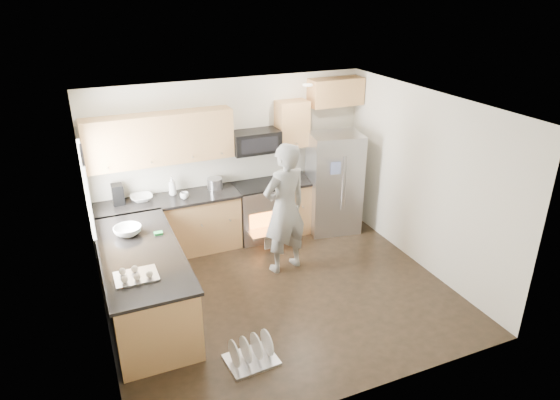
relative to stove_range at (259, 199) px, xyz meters
name	(u,v)px	position (x,y,z in m)	size (l,w,h in m)	color
ground	(280,293)	(-0.35, -1.69, -0.68)	(4.50, 4.50, 0.00)	black
room_shell	(277,180)	(-0.39, -1.68, 1.00)	(4.54, 4.04, 2.62)	beige
back_cabinet_run	(201,190)	(-0.93, 0.06, 0.29)	(4.45, 0.64, 2.50)	#B07A46
peninsula	(144,283)	(-2.10, -1.44, -0.21)	(0.96, 2.36, 1.04)	#B07A46
stove_range	(259,199)	(0.00, 0.00, 0.00)	(0.76, 0.97, 1.79)	#B7B7BC
refrigerator	(334,183)	(1.25, -0.24, 0.17)	(0.93, 0.78, 1.69)	#B7B7BC
person	(285,209)	(-0.02, -1.11, 0.29)	(0.71, 0.46, 1.94)	gray
dish_rack	(251,355)	(-1.18, -2.80, -0.58)	(0.59, 0.49, 0.34)	#B7B7BC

